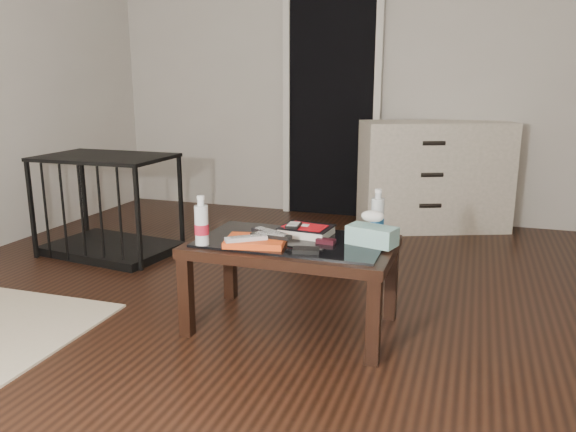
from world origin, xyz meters
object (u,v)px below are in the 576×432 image
(coffee_table, at_px, (292,252))
(water_bottle_right, at_px, (378,212))
(water_bottle_left, at_px, (201,220))
(dresser, at_px, (434,176))
(tissue_box, at_px, (372,236))
(textbook, at_px, (307,231))
(pet_crate, at_px, (110,222))

(coffee_table, height_order, water_bottle_right, water_bottle_right)
(water_bottle_left, height_order, water_bottle_right, same)
(water_bottle_left, bearing_deg, dresser, 70.18)
(coffee_table, bearing_deg, tissue_box, 5.47)
(textbook, xyz_separation_m, water_bottle_left, (-0.43, -0.32, 0.10))
(water_bottle_left, bearing_deg, coffee_table, 29.64)
(water_bottle_right, bearing_deg, pet_crate, 164.23)
(water_bottle_right, bearing_deg, tissue_box, -87.86)
(textbook, relative_size, water_bottle_right, 1.05)
(coffee_table, distance_m, water_bottle_left, 0.48)
(water_bottle_left, height_order, tissue_box, water_bottle_left)
(coffee_table, distance_m, textbook, 0.14)
(coffee_table, relative_size, textbook, 4.00)
(water_bottle_right, bearing_deg, textbook, -161.70)
(tissue_box, bearing_deg, coffee_table, -158.76)
(water_bottle_right, distance_m, tissue_box, 0.19)
(coffee_table, relative_size, dresser, 0.77)
(dresser, distance_m, water_bottle_right, 2.05)
(coffee_table, distance_m, pet_crate, 1.84)
(coffee_table, distance_m, dresser, 2.31)
(pet_crate, xyz_separation_m, water_bottle_right, (2.03, -0.57, 0.35))
(textbook, bearing_deg, water_bottle_left, -137.53)
(pet_crate, distance_m, textbook, 1.85)
(dresser, distance_m, water_bottle_left, 2.63)
(dresser, distance_m, textbook, 2.20)
(tissue_box, bearing_deg, water_bottle_left, -145.94)
(dresser, xyz_separation_m, pet_crate, (-2.16, -1.47, -0.22))
(textbook, relative_size, water_bottle_left, 1.05)
(dresser, xyz_separation_m, tissue_box, (-0.12, -2.22, 0.06))
(pet_crate, bearing_deg, tissue_box, -12.66)
(pet_crate, height_order, water_bottle_right, pet_crate)
(dresser, bearing_deg, pet_crate, -167.93)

